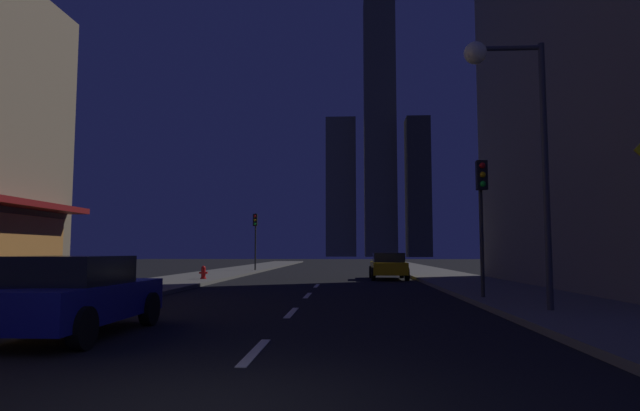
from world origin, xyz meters
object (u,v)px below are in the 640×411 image
object	(u,v)px
traffic_light_far_left	(255,229)
street_lamp_right	(509,107)
car_parked_near	(73,295)
traffic_light_near_right	(482,197)
fire_hydrant_far_left	(203,273)
car_parked_far	(388,266)

from	to	relation	value
traffic_light_far_left	street_lamp_right	xyz separation A→B (m)	(10.88, -26.13, 1.87)
car_parked_near	street_lamp_right	bearing A→B (deg)	21.02
traffic_light_far_left	street_lamp_right	bearing A→B (deg)	-67.39
car_parked_near	traffic_light_near_right	size ratio (longest dim) A/B	1.01
car_parked_near	street_lamp_right	world-z (taller)	street_lamp_right
car_parked_near	traffic_light_near_right	bearing A→B (deg)	36.88
traffic_light_near_right	street_lamp_right	world-z (taller)	street_lamp_right
street_lamp_right	fire_hydrant_far_left	bearing A→B (deg)	129.63
fire_hydrant_far_left	traffic_light_near_right	xyz separation A→B (m)	(11.40, -10.24, 2.74)
car_parked_far	fire_hydrant_far_left	xyz separation A→B (m)	(-9.50, -2.99, -0.29)
traffic_light_far_left	fire_hydrant_far_left	bearing A→B (deg)	-91.83
car_parked_far	street_lamp_right	size ratio (longest dim) A/B	0.64
fire_hydrant_far_left	traffic_light_far_left	xyz separation A→B (m)	(0.40, 12.51, 2.74)
car_parked_far	traffic_light_far_left	bearing A→B (deg)	133.73
car_parked_far	traffic_light_near_right	world-z (taller)	traffic_light_near_right
car_parked_near	car_parked_far	xyz separation A→B (m)	(7.20, 20.06, 0.00)
traffic_light_near_right	traffic_light_far_left	distance (m)	25.27
car_parked_near	traffic_light_far_left	distance (m)	29.74
car_parked_far	fire_hydrant_far_left	bearing A→B (deg)	-162.51
car_parked_near	car_parked_far	bearing A→B (deg)	70.26
fire_hydrant_far_left	car_parked_near	bearing A→B (deg)	-82.33
car_parked_near	traffic_light_near_right	xyz separation A→B (m)	(9.10, 6.83, 2.45)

